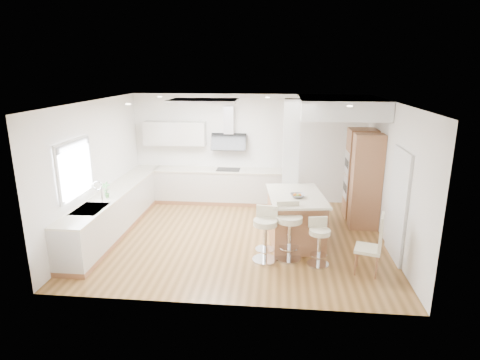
# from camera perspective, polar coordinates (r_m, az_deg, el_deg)

# --- Properties ---
(ground) EXTENTS (6.00, 6.00, 0.00)m
(ground) POSITION_cam_1_polar(r_m,az_deg,el_deg) (8.50, -0.15, -8.14)
(ground) COLOR olive
(ground) RESTS_ON ground
(ceiling) EXTENTS (6.00, 5.00, 0.02)m
(ceiling) POSITION_cam_1_polar(r_m,az_deg,el_deg) (8.50, -0.15, -8.14)
(ceiling) COLOR silver
(ceiling) RESTS_ON ground
(wall_back) EXTENTS (6.00, 0.04, 2.80)m
(wall_back) POSITION_cam_1_polar(r_m,az_deg,el_deg) (10.47, 1.23, 4.47)
(wall_back) COLOR white
(wall_back) RESTS_ON ground
(wall_left) EXTENTS (0.04, 5.00, 2.80)m
(wall_left) POSITION_cam_1_polar(r_m,az_deg,el_deg) (8.85, -19.87, 1.45)
(wall_left) COLOR white
(wall_left) RESTS_ON ground
(wall_right) EXTENTS (0.04, 5.00, 2.80)m
(wall_right) POSITION_cam_1_polar(r_m,az_deg,el_deg) (8.30, 20.92, 0.45)
(wall_right) COLOR white
(wall_right) RESTS_ON ground
(skylight) EXTENTS (4.10, 2.10, 0.06)m
(skylight) POSITION_cam_1_polar(r_m,az_deg,el_deg) (8.51, -5.15, 11.15)
(skylight) COLOR white
(skylight) RESTS_ON ground
(window_left) EXTENTS (0.06, 1.28, 1.07)m
(window_left) POSITION_cam_1_polar(r_m,az_deg,el_deg) (7.99, -22.47, 1.90)
(window_left) COLOR white
(window_left) RESTS_ON ground
(doorway_right) EXTENTS (0.05, 1.00, 2.10)m
(doorway_right) POSITION_cam_1_polar(r_m,az_deg,el_deg) (7.85, 21.55, -3.51)
(doorway_right) COLOR #473F37
(doorway_right) RESTS_ON ground
(counter_left) EXTENTS (0.63, 4.50, 1.35)m
(counter_left) POSITION_cam_1_polar(r_m,az_deg,el_deg) (9.19, -17.03, -3.92)
(counter_left) COLOR #9F6944
(counter_left) RESTS_ON ground
(counter_back) EXTENTS (3.62, 0.63, 2.50)m
(counter_back) POSITION_cam_1_polar(r_m,az_deg,el_deg) (10.47, -3.91, 0.48)
(counter_back) COLOR #9F6944
(counter_back) RESTS_ON ground
(pillar) EXTENTS (0.35, 0.35, 2.80)m
(pillar) POSITION_cam_1_polar(r_m,az_deg,el_deg) (8.93, 7.19, 2.39)
(pillar) COLOR white
(pillar) RESTS_ON ground
(soffit) EXTENTS (1.78, 2.20, 0.40)m
(soffit) POSITION_cam_1_polar(r_m,az_deg,el_deg) (9.27, 13.99, 10.07)
(soffit) COLOR silver
(soffit) RESTS_ON ground
(oven_column) EXTENTS (0.63, 1.21, 2.10)m
(oven_column) POSITION_cam_1_polar(r_m,az_deg,el_deg) (9.47, 16.97, 0.40)
(oven_column) COLOR #9F6944
(oven_column) RESTS_ON ground
(peninsula) EXTENTS (1.26, 1.74, 1.06)m
(peninsula) POSITION_cam_1_polar(r_m,az_deg,el_deg) (8.25, 7.83, -5.31)
(peninsula) COLOR #9F6944
(peninsula) RESTS_ON ground
(bar_stool_a) EXTENTS (0.51, 0.51, 1.02)m
(bar_stool_a) POSITION_cam_1_polar(r_m,az_deg,el_deg) (7.35, 3.63, -7.29)
(bar_stool_a) COLOR silver
(bar_stool_a) RESTS_ON ground
(bar_stool_b) EXTENTS (0.57, 0.57, 1.08)m
(bar_stool_b) POSITION_cam_1_polar(r_m,az_deg,el_deg) (7.44, 6.99, -6.80)
(bar_stool_b) COLOR silver
(bar_stool_b) RESTS_ON ground
(bar_stool_c) EXTENTS (0.46, 0.46, 0.87)m
(bar_stool_c) POSITION_cam_1_polar(r_m,az_deg,el_deg) (7.34, 11.17, -8.27)
(bar_stool_c) COLOR silver
(bar_stool_c) RESTS_ON ground
(dining_chair) EXTENTS (0.53, 0.53, 1.09)m
(dining_chair) POSITION_cam_1_polar(r_m,az_deg,el_deg) (7.23, 18.58, -8.41)
(dining_chair) COLOR beige
(dining_chair) RESTS_ON ground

